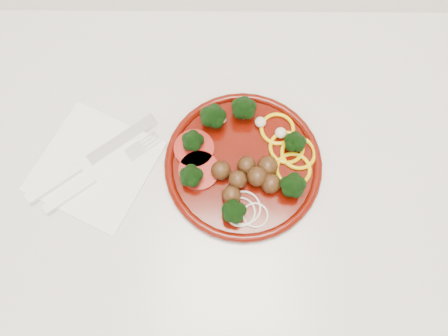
{
  "coord_description": "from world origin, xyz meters",
  "views": [
    {
      "loc": [
        0.22,
        1.47,
        1.56
      ],
      "look_at": [
        0.22,
        1.69,
        0.92
      ],
      "focal_mm": 35.0,
      "sensor_mm": 36.0,
      "label": 1
    }
  ],
  "objects_px": {
    "plate": "(243,163)",
    "fork": "(84,185)",
    "napkin": "(95,166)",
    "knife": "(76,169)"
  },
  "relations": [
    {
      "from": "plate",
      "to": "fork",
      "type": "bearing_deg",
      "value": -171.85
    },
    {
      "from": "napkin",
      "to": "plate",
      "type": "bearing_deg",
      "value": 0.42
    },
    {
      "from": "plate",
      "to": "fork",
      "type": "distance_m",
      "value": 0.25
    },
    {
      "from": "plate",
      "to": "fork",
      "type": "xyz_separation_m",
      "value": [
        -0.25,
        -0.04,
        -0.01
      ]
    },
    {
      "from": "napkin",
      "to": "fork",
      "type": "distance_m",
      "value": 0.04
    },
    {
      "from": "knife",
      "to": "fork",
      "type": "relative_size",
      "value": 1.12
    },
    {
      "from": "napkin",
      "to": "knife",
      "type": "xyz_separation_m",
      "value": [
        -0.03,
        -0.01,
        0.01
      ]
    },
    {
      "from": "knife",
      "to": "plate",
      "type": "bearing_deg",
      "value": -35.44
    },
    {
      "from": "napkin",
      "to": "fork",
      "type": "relative_size",
      "value": 0.97
    },
    {
      "from": "plate",
      "to": "fork",
      "type": "relative_size",
      "value": 1.42
    }
  ]
}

